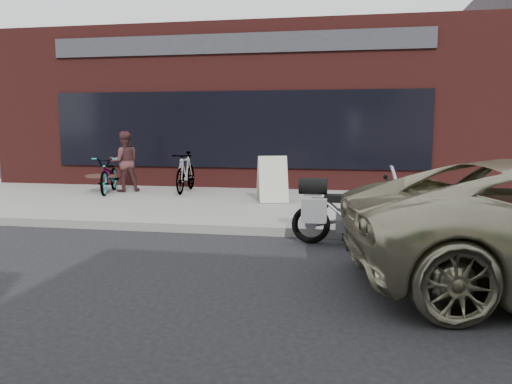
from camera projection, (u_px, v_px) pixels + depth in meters
ground at (231, 340)px, 4.22m from camera, size 120.00×120.00×0.00m
near_sidewalk at (303, 204)px, 11.04m from camera, size 44.00×6.00×0.15m
storefront at (265, 113)px, 17.92m from camera, size 14.00×10.07×4.50m
motorcycle at (347, 211)px, 7.52m from camera, size 1.93×0.62×1.22m
bicycle_front at (109, 175)px, 12.27m from camera, size 1.01×1.80×0.90m
bicycle_rear at (186, 172)px, 12.38m from camera, size 0.58×1.71×1.01m
sandwich_sign at (272, 179)px, 10.85m from camera, size 0.78×0.74×1.00m
cafe_table at (102, 176)px, 12.35m from camera, size 0.77×0.77×0.44m
cafe_patron_left at (124, 162)px, 12.49m from camera, size 0.93×0.88×1.51m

